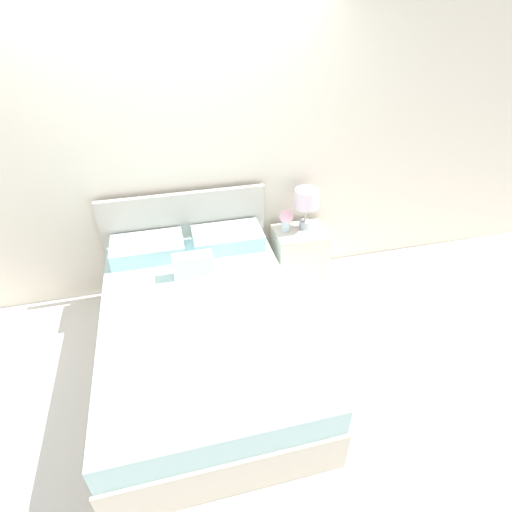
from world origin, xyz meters
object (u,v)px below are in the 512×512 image
Objects in this scene: flower_vase at (286,219)px; table_lamp at (307,201)px; nightstand at (299,256)px; bed at (202,328)px.

table_lamp is at bearing 2.24° from flower_vase.
flower_vase is at bearing 163.69° from nightstand.
bed is 9.62× the size of flower_vase.
table_lamp is (0.05, 0.05, 0.56)m from nightstand.
bed reaches higher than table_lamp.
bed is 3.68× the size of nightstand.
bed is at bearing -143.66° from nightstand.
table_lamp reaches higher than flower_vase.
table_lamp is 1.81× the size of flower_vase.
table_lamp reaches higher than nightstand.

